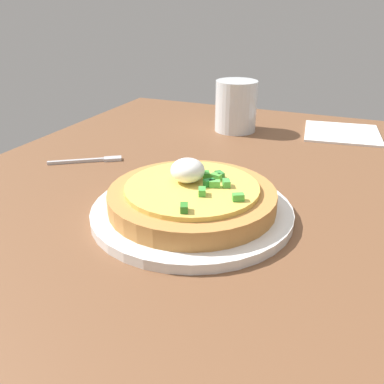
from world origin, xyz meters
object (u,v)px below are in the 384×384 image
object	(u,v)px
napkin	(342,133)
plate	(192,211)
fork	(92,160)
pizza	(192,196)
cup_near	(236,108)

from	to	relation	value
napkin	plate	bearing A→B (deg)	161.88
plate	fork	xyz separation A→B (cm)	(10.69, 22.24, -0.34)
pizza	napkin	world-z (taller)	pizza
pizza	fork	size ratio (longest dim) A/B	1.96
fork	pizza	bearing A→B (deg)	-59.68
pizza	cup_near	distance (cm)	37.27
cup_near	napkin	xyz separation A→B (cm)	(5.73, -20.08, -4.40)
pizza	cup_near	xyz separation A→B (cm)	(36.71, 6.15, 1.95)
pizza	napkin	size ratio (longest dim) A/B	1.44
plate	pizza	distance (cm)	2.06
pizza	fork	xyz separation A→B (cm)	(10.65, 22.21, -2.40)
fork	napkin	xyz separation A→B (cm)	(31.79, -36.14, -0.05)
fork	plate	bearing A→B (deg)	-59.74
pizza	fork	distance (cm)	24.75
cup_near	napkin	distance (cm)	21.34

